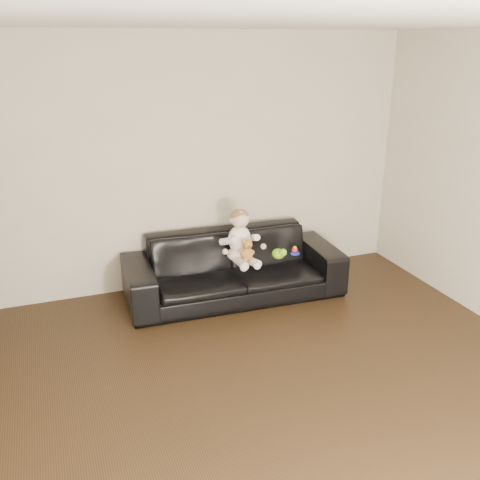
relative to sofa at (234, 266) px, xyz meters
name	(u,v)px	position (x,y,z in m)	size (l,w,h in m)	color
floor	(289,449)	(-0.42, -2.25, -0.32)	(5.50, 5.50, 0.00)	#302011
ceiling	(306,17)	(-0.42, -2.25, 2.28)	(5.50, 5.50, 0.00)	beige
wall_back	(178,165)	(-0.42, 0.50, 0.98)	(5.00, 5.00, 0.00)	beige
sofa	(234,266)	(0.00, 0.00, 0.00)	(2.20, 0.86, 0.64)	black
baby	(241,239)	(0.03, -0.12, 0.34)	(0.39, 0.47, 0.53)	#FBD4D6
teddy_bear	(247,250)	(0.04, -0.28, 0.28)	(0.12, 0.13, 0.22)	#B47333
toy_green	(278,254)	(0.41, -0.19, 0.15)	(0.12, 0.15, 0.10)	#82DE1A
toy_rattle	(295,250)	(0.64, -0.10, 0.13)	(0.06, 0.06, 0.06)	red
toy_blue_disc	(295,253)	(0.63, -0.14, 0.11)	(0.09, 0.09, 0.01)	#182FC7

